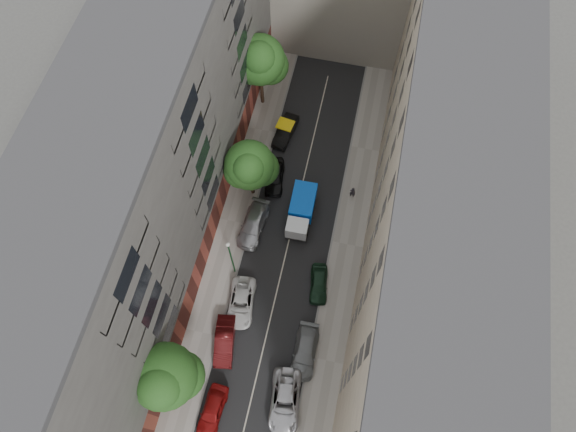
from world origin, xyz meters
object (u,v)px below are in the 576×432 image
(car_right_2, at_px, (319,284))
(lamp_post, at_px, (231,255))
(tarp_truck, at_px, (301,210))
(car_right_0, at_px, (285,400))
(pedestrian, at_px, (352,192))
(car_left_2, at_px, (241,303))
(tree_far, at_px, (261,62))
(car_left_1, at_px, (225,341))
(car_left_3, at_px, (253,225))
(tree_near, at_px, (166,378))
(car_right_1, at_px, (305,352))
(tree_mid, at_px, (250,167))
(car_left_0, at_px, (212,410))
(car_left_4, at_px, (275,176))
(car_left_5, at_px, (285,131))

(car_right_2, distance_m, lamp_post, 8.55)
(tarp_truck, height_order, car_right_0, tarp_truck)
(car_right_0, distance_m, lamp_post, 12.77)
(car_right_2, distance_m, pedestrian, 9.89)
(pedestrian, bearing_deg, car_left_2, 60.49)
(tree_far, height_order, lamp_post, tree_far)
(car_right_0, distance_m, tree_far, 31.39)
(car_left_1, distance_m, car_left_3, 11.20)
(car_right_0, xyz_separation_m, lamp_post, (-7.00, 10.12, 3.43))
(car_left_3, height_order, car_right_0, car_left_3)
(car_left_2, bearing_deg, tree_near, -117.17)
(car_right_1, bearing_deg, tree_mid, 118.30)
(car_left_0, bearing_deg, car_left_3, 96.05)
(tree_near, bearing_deg, car_right_1, 28.56)
(car_right_0, distance_m, tree_near, 10.35)
(car_left_4, distance_m, lamp_post, 10.93)
(car_left_3, bearing_deg, car_right_0, -62.03)
(car_left_1, bearing_deg, car_left_3, 81.59)
(car_left_3, distance_m, tree_near, 16.86)
(car_left_1, xyz_separation_m, tree_far, (-2.88, 25.93, 5.65))
(car_right_2, distance_m, tree_far, 22.25)
(car_right_1, bearing_deg, tree_near, -152.80)
(car_left_0, distance_m, car_left_4, 22.40)
(car_left_1, distance_m, lamp_post, 7.41)
(car_left_4, distance_m, pedestrian, 7.85)
(car_left_3, distance_m, car_right_1, 12.81)
(tarp_truck, relative_size, pedestrian, 3.42)
(car_left_0, bearing_deg, car_left_2, 93.32)
(car_left_4, height_order, car_right_2, car_left_4)
(tarp_truck, height_order, car_right_1, tarp_truck)
(car_left_0, xyz_separation_m, tree_far, (-3.41, 31.53, 5.68))
(car_left_1, xyz_separation_m, car_right_2, (6.92, 6.80, -0.08))
(car_right_0, bearing_deg, car_left_2, 120.75)
(car_left_5, xyz_separation_m, car_right_1, (6.56, -21.80, -0.01))
(lamp_post, bearing_deg, car_left_1, -82.33)
(car_right_0, relative_size, pedestrian, 3.34)
(car_right_1, bearing_deg, lamp_post, 141.47)
(car_right_0, height_order, lamp_post, lamp_post)
(car_left_5, bearing_deg, car_left_0, -80.94)
(tarp_truck, bearing_deg, car_right_0, -83.73)
(car_right_2, xyz_separation_m, lamp_post, (-7.80, -0.28, 3.50))
(car_left_1, relative_size, tree_far, 0.49)
(car_right_2, height_order, tree_near, tree_near)
(car_left_3, distance_m, lamp_post, 5.83)
(pedestrian, bearing_deg, car_right_1, 86.47)
(car_left_3, distance_m, tree_mid, 5.75)
(tree_far, relative_size, lamp_post, 1.41)
(car_right_0, relative_size, car_right_1, 1.08)
(car_left_2, xyz_separation_m, tree_near, (-3.06, -8.15, 5.66))
(car_left_4, bearing_deg, car_left_3, -106.34)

